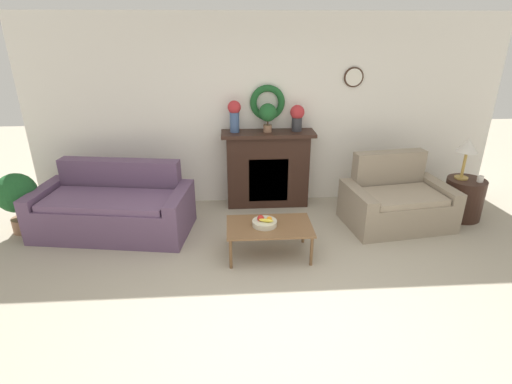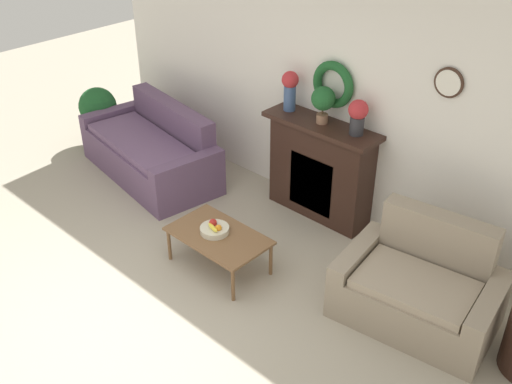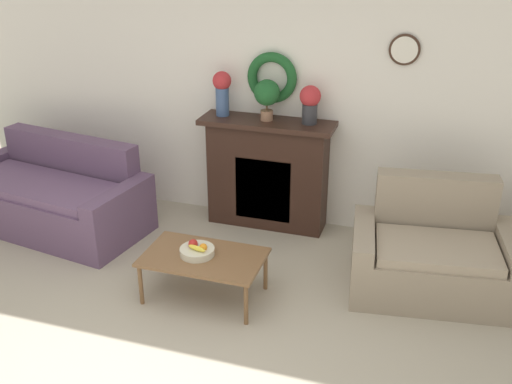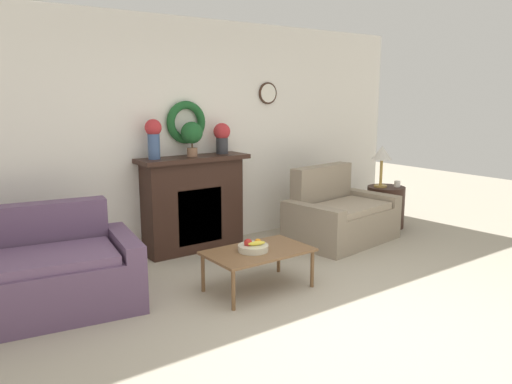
# 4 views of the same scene
# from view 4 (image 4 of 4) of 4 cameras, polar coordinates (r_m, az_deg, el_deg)

# --- Properties ---
(ground_plane) EXTENTS (16.00, 16.00, 0.00)m
(ground_plane) POSITION_cam_4_polar(r_m,az_deg,el_deg) (4.13, 11.40, -15.42)
(ground_plane) COLOR #ADA38E
(wall_back) EXTENTS (6.80, 0.16, 2.70)m
(wall_back) POSITION_cam_4_polar(r_m,az_deg,el_deg) (5.98, -8.34, 6.42)
(wall_back) COLOR white
(wall_back) RESTS_ON ground_plane
(fireplace) EXTENTS (1.33, 0.41, 1.13)m
(fireplace) POSITION_cam_4_polar(r_m,az_deg,el_deg) (5.92, -7.16, -1.29)
(fireplace) COLOR #331E16
(fireplace) RESTS_ON ground_plane
(couch_left) EXTENTS (2.08, 1.22, 0.88)m
(couch_left) POSITION_cam_4_polar(r_m,az_deg,el_deg) (4.68, -25.68, -8.92)
(couch_left) COLOR #604766
(couch_left) RESTS_ON ground_plane
(loveseat_right) EXTENTS (1.46, 1.05, 0.93)m
(loveseat_right) POSITION_cam_4_polar(r_m,az_deg,el_deg) (6.41, 9.50, -2.79)
(loveseat_right) COLOR gray
(loveseat_right) RESTS_ON ground_plane
(coffee_table) EXTENTS (0.99, 0.60, 0.39)m
(coffee_table) POSITION_cam_4_polar(r_m,az_deg,el_deg) (4.74, 0.25, -7.05)
(coffee_table) COLOR brown
(coffee_table) RESTS_ON ground_plane
(fruit_bowl) EXTENTS (0.29, 0.29, 0.12)m
(fruit_bowl) POSITION_cam_4_polar(r_m,az_deg,el_deg) (4.69, -0.33, -6.31)
(fruit_bowl) COLOR beige
(fruit_bowl) RESTS_ON coffee_table
(side_table_by_loveseat) EXTENTS (0.52, 0.52, 0.57)m
(side_table_by_loveseat) POSITION_cam_4_polar(r_m,az_deg,el_deg) (7.21, 14.57, -1.64)
(side_table_by_loveseat) COLOR #331E16
(side_table_by_loveseat) RESTS_ON ground_plane
(table_lamp) EXTENTS (0.28, 0.28, 0.57)m
(table_lamp) POSITION_cam_4_polar(r_m,az_deg,el_deg) (7.07, 14.20, 4.13)
(table_lamp) COLOR #B28E42
(table_lamp) RESTS_ON side_table_by_loveseat
(mug) EXTENTS (0.08, 0.08, 0.08)m
(mug) POSITION_cam_4_polar(r_m,az_deg,el_deg) (7.18, 15.84, 0.90)
(mug) COLOR silver
(mug) RESTS_ON side_table_by_loveseat
(vase_on_mantel_left) EXTENTS (0.18, 0.18, 0.44)m
(vase_on_mantel_left) POSITION_cam_4_polar(r_m,az_deg,el_deg) (5.60, -11.63, 6.30)
(vase_on_mantel_left) COLOR #3D5684
(vase_on_mantel_left) RESTS_ON fireplace
(vase_on_mantel_right) EXTENTS (0.20, 0.20, 0.37)m
(vase_on_mantel_right) POSITION_cam_4_polar(r_m,az_deg,el_deg) (6.02, -3.92, 6.39)
(vase_on_mantel_right) COLOR #2D2D33
(vase_on_mantel_right) RESTS_ON fireplace
(potted_plant_on_mantel) EXTENTS (0.25, 0.25, 0.40)m
(potted_plant_on_mantel) POSITION_cam_4_polar(r_m,az_deg,el_deg) (5.79, -7.31, 6.56)
(potted_plant_on_mantel) COLOR #8E664C
(potted_plant_on_mantel) RESTS_ON fireplace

